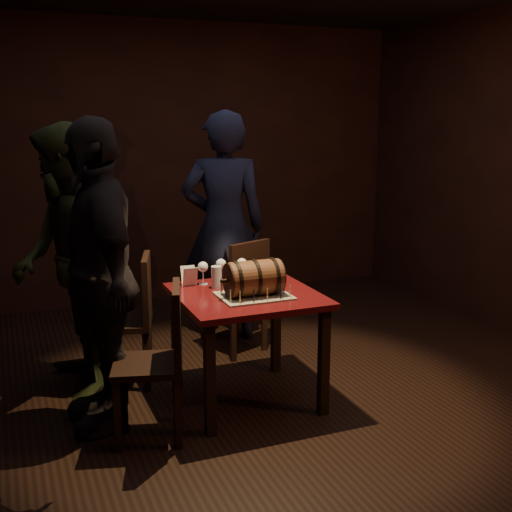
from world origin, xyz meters
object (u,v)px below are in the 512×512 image
object	(u,v)px
wine_glass_left	(203,268)
pint_of_ale	(217,278)
wine_glass_right	(242,264)
chair_back	(241,290)
chair_left_front	(161,353)
person_left_front	(100,276)
barrel_cake	(254,278)
person_left_rear	(68,263)
person_back	(224,227)
chair_left_rear	(133,312)
pub_table	(246,309)
wine_glass_mid	(221,265)

from	to	relation	value
wine_glass_left	pint_of_ale	size ratio (longest dim) A/B	1.07
wine_glass_right	chair_back	bearing A→B (deg)	70.06
wine_glass_right	chair_back	xyz separation A→B (m)	(0.19, 0.52, -0.35)
chair_left_front	person_left_front	distance (m)	0.59
barrel_cake	pint_of_ale	size ratio (longest dim) A/B	2.71
wine_glass_right	person_left_front	distance (m)	1.06
person_left_rear	barrel_cake	bearing A→B (deg)	55.94
person_back	chair_left_rear	bearing A→B (deg)	54.52
chair_back	person_left_front	xyz separation A→B (m)	(-1.21, -0.80, 0.42)
pub_table	person_left_front	distance (m)	0.98
pint_of_ale	chair_left_rear	world-z (taller)	chair_left_rear
person_back	barrel_cake	bearing A→B (deg)	96.86
pub_table	chair_left_rear	size ratio (longest dim) A/B	0.97
pub_table	person_left_rear	xyz separation A→B (m)	(-1.06, 0.56, 0.28)
pub_table	wine_glass_left	distance (m)	0.43
wine_glass_right	chair_left_front	distance (m)	1.00
wine_glass_right	pint_of_ale	size ratio (longest dim) A/B	1.07
barrel_cake	wine_glass_mid	world-z (taller)	barrel_cake
chair_left_front	person_left_rear	size ratio (longest dim) A/B	0.50
person_left_front	chair_back	bearing A→B (deg)	121.83
chair_left_rear	pub_table	bearing A→B (deg)	-42.28
wine_glass_mid	person_left_front	bearing A→B (deg)	-160.14
pub_table	chair_left_front	xyz separation A→B (m)	(-0.64, -0.27, -0.12)
chair_back	person_back	world-z (taller)	person_back
chair_left_rear	chair_left_front	distance (m)	0.85
pint_of_ale	person_back	bearing A→B (deg)	68.39
wine_glass_left	person_left_rear	size ratio (longest dim) A/B	0.09
chair_left_front	wine_glass_right	bearing A→B (deg)	38.56
pint_of_ale	person_back	size ratio (longest dim) A/B	0.08
pub_table	wine_glass_mid	distance (m)	0.42
wine_glass_right	pub_table	bearing A→B (deg)	-105.56
wine_glass_right	pint_of_ale	world-z (taller)	wine_glass_right
wine_glass_mid	wine_glass_right	bearing A→B (deg)	-14.25
barrel_cake	person_left_rear	world-z (taller)	person_left_rear
pint_of_ale	chair_left_rear	distance (m)	0.70
wine_glass_mid	person_left_rear	bearing A→B (deg)	167.83
wine_glass_mid	chair_left_front	distance (m)	0.92
pint_of_ale	wine_glass_right	bearing A→B (deg)	27.86
barrel_cake	person_back	world-z (taller)	person_back
chair_back	person_back	size ratio (longest dim) A/B	0.48
pint_of_ale	chair_left_front	xyz separation A→B (m)	(-0.50, -0.46, -0.30)
person_back	chair_back	bearing A→B (deg)	107.33
wine_glass_mid	chair_left_front	size ratio (longest dim) A/B	0.17
wine_glass_left	wine_glass_right	world-z (taller)	same
chair_back	person_left_rear	size ratio (longest dim) A/B	0.50
pub_table	person_left_front	bearing A→B (deg)	178.16
pub_table	wine_glass_left	world-z (taller)	wine_glass_left
barrel_cake	pint_of_ale	distance (m)	0.33
person_left_front	pint_of_ale	bearing A→B (deg)	99.62
wine_glass_left	wine_glass_right	size ratio (longest dim) A/B	1.00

